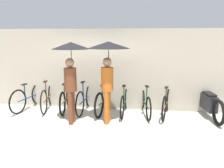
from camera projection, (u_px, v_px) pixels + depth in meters
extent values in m
plane|color=beige|center=(82.00, 132.00, 5.34)|extent=(30.00, 30.00, 0.00)
cube|color=#B2A893|center=(97.00, 69.00, 6.94)|extent=(13.52, 0.12, 2.53)
torus|color=black|center=(39.00, 93.00, 7.50)|extent=(0.17, 0.75, 0.75)
torus|color=black|center=(18.00, 102.00, 6.53)|extent=(0.17, 0.75, 0.75)
cylinder|color=#19478C|center=(29.00, 97.00, 7.01)|extent=(0.21, 1.02, 0.04)
cylinder|color=#19478C|center=(25.00, 92.00, 6.80)|extent=(0.04, 0.04, 0.45)
cube|color=black|center=(24.00, 84.00, 6.75)|extent=(0.12, 0.21, 0.03)
cylinder|color=#19478C|center=(38.00, 83.00, 7.42)|extent=(0.04, 0.04, 0.71)
cylinder|color=#19478C|center=(37.00, 73.00, 7.35)|extent=(0.44, 0.10, 0.03)
torus|color=black|center=(51.00, 94.00, 7.44)|extent=(0.17, 0.74, 0.75)
torus|color=black|center=(44.00, 102.00, 6.50)|extent=(0.17, 0.74, 0.75)
cylinder|color=brown|center=(48.00, 98.00, 6.97)|extent=(0.20, 0.96, 0.04)
cylinder|color=brown|center=(46.00, 91.00, 6.75)|extent=(0.04, 0.04, 0.55)
cube|color=black|center=(45.00, 82.00, 6.69)|extent=(0.12, 0.21, 0.03)
cylinder|color=brown|center=(51.00, 86.00, 7.38)|extent=(0.04, 0.04, 0.59)
cylinder|color=brown|center=(50.00, 77.00, 7.32)|extent=(0.44, 0.10, 0.03)
torus|color=black|center=(69.00, 95.00, 7.32)|extent=(0.15, 0.73, 0.72)
torus|color=black|center=(62.00, 104.00, 6.38)|extent=(0.15, 0.73, 0.72)
cylinder|color=brown|center=(66.00, 99.00, 6.85)|extent=(0.16, 0.96, 0.04)
cylinder|color=brown|center=(64.00, 93.00, 6.63)|extent=(0.04, 0.04, 0.51)
cube|color=black|center=(64.00, 84.00, 6.58)|extent=(0.11, 0.21, 0.03)
cylinder|color=brown|center=(69.00, 86.00, 7.26)|extent=(0.04, 0.04, 0.65)
cylinder|color=brown|center=(68.00, 76.00, 7.19)|extent=(0.44, 0.08, 0.03)
torus|color=black|center=(90.00, 95.00, 7.26)|extent=(0.08, 0.76, 0.76)
torus|color=black|center=(80.00, 104.00, 6.30)|extent=(0.08, 0.76, 0.76)
cylinder|color=#19478C|center=(85.00, 99.00, 6.78)|extent=(0.09, 1.00, 0.04)
cylinder|color=#19478C|center=(83.00, 92.00, 6.55)|extent=(0.04, 0.04, 0.57)
cube|color=black|center=(83.00, 82.00, 6.49)|extent=(0.10, 0.20, 0.03)
cylinder|color=#19478C|center=(89.00, 85.00, 7.18)|extent=(0.04, 0.04, 0.71)
cylinder|color=#19478C|center=(89.00, 74.00, 7.11)|extent=(0.44, 0.05, 0.03)
torus|color=black|center=(109.00, 96.00, 7.12)|extent=(0.18, 0.75, 0.75)
torus|color=black|center=(99.00, 105.00, 6.20)|extent=(0.18, 0.75, 0.75)
cylinder|color=#19662D|center=(104.00, 101.00, 6.66)|extent=(0.19, 0.97, 0.04)
cylinder|color=#19662D|center=(103.00, 94.00, 6.45)|extent=(0.04, 0.04, 0.50)
cube|color=black|center=(102.00, 85.00, 6.39)|extent=(0.12, 0.21, 0.03)
cylinder|color=#19662D|center=(109.00, 88.00, 7.06)|extent=(0.04, 0.04, 0.58)
cylinder|color=#19662D|center=(109.00, 79.00, 7.00)|extent=(0.44, 0.10, 0.03)
torus|color=black|center=(127.00, 98.00, 7.06)|extent=(0.08, 0.69, 0.69)
torus|color=black|center=(122.00, 108.00, 6.09)|extent=(0.08, 0.69, 0.69)
cylinder|color=#19662D|center=(125.00, 102.00, 6.58)|extent=(0.09, 1.01, 0.04)
cylinder|color=#19662D|center=(124.00, 95.00, 6.35)|extent=(0.04, 0.04, 0.54)
cube|color=black|center=(124.00, 86.00, 6.29)|extent=(0.10, 0.20, 0.03)
cylinder|color=#19662D|center=(127.00, 89.00, 7.00)|extent=(0.04, 0.04, 0.62)
cylinder|color=#19662D|center=(127.00, 79.00, 6.93)|extent=(0.44, 0.05, 0.03)
torus|color=black|center=(142.00, 98.00, 7.04)|extent=(0.15, 0.68, 0.68)
torus|color=black|center=(149.00, 109.00, 6.00)|extent=(0.15, 0.68, 0.68)
cylinder|color=#19662D|center=(145.00, 103.00, 6.52)|extent=(0.20, 1.06, 0.04)
cylinder|color=#19662D|center=(147.00, 96.00, 6.28)|extent=(0.04, 0.04, 0.54)
cube|color=black|center=(147.00, 86.00, 6.22)|extent=(0.12, 0.21, 0.03)
cylinder|color=#19662D|center=(143.00, 87.00, 6.96)|extent=(0.04, 0.04, 0.74)
cylinder|color=#19662D|center=(143.00, 76.00, 6.89)|extent=(0.44, 0.09, 0.03)
torus|color=black|center=(168.00, 99.00, 6.89)|extent=(0.22, 0.72, 0.73)
torus|color=black|center=(164.00, 109.00, 5.95)|extent=(0.22, 0.72, 0.73)
cylinder|color=brown|center=(166.00, 103.00, 6.42)|extent=(0.27, 1.01, 0.04)
cylinder|color=brown|center=(166.00, 97.00, 6.20)|extent=(0.04, 0.04, 0.51)
cube|color=black|center=(167.00, 87.00, 6.14)|extent=(0.13, 0.22, 0.03)
cylinder|color=brown|center=(169.00, 88.00, 6.81)|extent=(0.04, 0.04, 0.73)
cylinder|color=brown|center=(170.00, 76.00, 6.73)|extent=(0.43, 0.13, 0.03)
cylinder|color=brown|center=(70.00, 108.00, 5.72)|extent=(0.13, 0.13, 0.89)
cylinder|color=brown|center=(73.00, 106.00, 5.89)|extent=(0.13, 0.13, 0.89)
cylinder|color=brown|center=(70.00, 80.00, 5.65)|extent=(0.32, 0.32, 0.61)
sphere|color=#997051|center=(70.00, 63.00, 5.56)|extent=(0.23, 0.23, 0.23)
cylinder|color=#332D28|center=(72.00, 63.00, 5.70)|extent=(0.02, 0.02, 0.74)
cone|color=black|center=(71.00, 46.00, 5.60)|extent=(1.00, 1.00, 0.18)
cylinder|color=#B25619|center=(107.00, 108.00, 5.74)|extent=(0.13, 0.13, 0.90)
cylinder|color=#B25619|center=(108.00, 106.00, 5.91)|extent=(0.13, 0.13, 0.90)
cylinder|color=#B25619|center=(107.00, 79.00, 5.67)|extent=(0.32, 0.32, 0.61)
sphere|color=#997051|center=(107.00, 62.00, 5.58)|extent=(0.23, 0.23, 0.23)
cylinder|color=#332D28|center=(109.00, 63.00, 5.72)|extent=(0.02, 0.02, 0.75)
cone|color=black|center=(108.00, 45.00, 5.62)|extent=(1.11, 1.11, 0.18)
torus|color=black|center=(200.00, 99.00, 6.95)|extent=(0.16, 0.70, 0.69)
torus|color=black|center=(219.00, 113.00, 5.68)|extent=(0.16, 0.70, 0.69)
cube|color=black|center=(209.00, 102.00, 6.30)|extent=(0.31, 0.74, 0.44)
cube|color=black|center=(210.00, 94.00, 6.25)|extent=(0.27, 0.52, 0.06)
cylinder|color=#B2B2B7|center=(202.00, 82.00, 6.84)|extent=(0.58, 0.09, 0.03)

